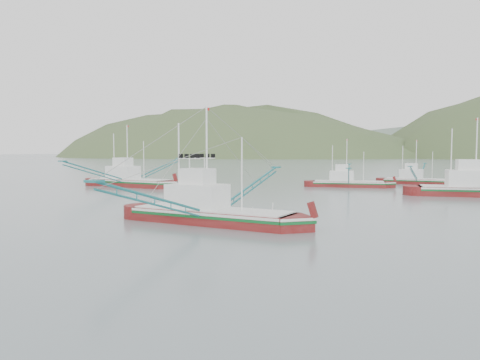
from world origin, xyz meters
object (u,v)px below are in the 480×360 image
at_px(main_boat, 209,205).
at_px(bg_boat_far, 348,178).
at_px(bg_boat_right, 478,182).
at_px(bg_boat_extra, 417,178).
at_px(bg_boat_left, 129,177).

bearing_deg(main_boat, bg_boat_far, 90.72).
bearing_deg(bg_boat_right, bg_boat_extra, 104.09).
distance_m(bg_boat_right, bg_boat_extra, 22.18).
xyz_separation_m(main_boat, bg_boat_right, (20.92, 35.01, 0.38)).
bearing_deg(bg_boat_right, bg_boat_far, 145.96).
relative_size(main_boat, bg_boat_left, 0.94).
height_order(bg_boat_right, bg_boat_left, bg_boat_right).
height_order(bg_boat_left, bg_boat_extra, bg_boat_left).
xyz_separation_m(main_boat, bg_boat_left, (-31.14, 28.63, 0.03)).
xyz_separation_m(bg_boat_left, bg_boat_extra, (42.94, 26.58, -0.34)).
bearing_deg(main_boat, bg_boat_extra, 81.39).
bearing_deg(bg_boat_extra, bg_boat_left, -145.89).
distance_m(bg_boat_far, bg_boat_left, 36.32).
relative_size(main_boat, bg_boat_far, 1.23).
xyz_separation_m(main_boat, bg_boat_extra, (11.80, 55.21, -0.32)).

